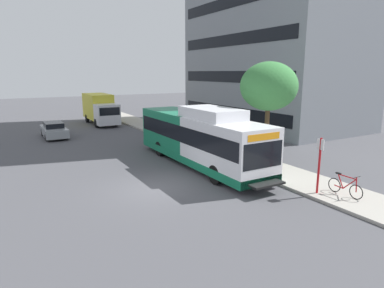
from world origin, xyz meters
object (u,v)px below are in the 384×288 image
Objects in this scene: bus_stop_sign_pole at (319,161)px; street_tree_near_stop at (269,87)px; bicycle_parked at (345,187)px; parked_car_far_lane at (54,130)px; box_truck_background at (100,108)px; transit_bus at (199,138)px.

street_tree_near_stop is at bearing 72.48° from bus_stop_sign_pole.
parked_car_far_lane is (-9.23, 22.09, 0.10)m from bicycle_parked.
street_tree_near_stop is 22.26m from box_truck_background.
bus_stop_sign_pole reaches higher than parked_car_far_lane.
bicycle_parked is (0.82, -0.85, -1.09)m from bus_stop_sign_pole.
bicycle_parked is at bearing -70.86° from transit_bus.
street_tree_near_stop reaches higher than bicycle_parked.
bicycle_parked is (2.81, -8.11, -1.14)m from transit_bus.
parked_car_far_lane is 0.64× the size of box_truck_background.
bicycle_parked is at bearing -46.09° from bus_stop_sign_pole.
parked_car_far_lane is at bearing 114.64° from transit_bus.
box_truck_background is (-2.78, 26.93, 0.09)m from bus_stop_sign_pole.
box_truck_background is (5.63, 5.69, 1.08)m from parked_car_far_lane.
parked_car_far_lane is at bearing 111.60° from bus_stop_sign_pole.
transit_bus is 15.42m from parked_car_far_lane.
bicycle_parked is 28.04m from box_truck_background.
street_tree_near_stop is at bearing -78.32° from box_truck_background.
street_tree_near_stop is (3.68, -1.92, 3.07)m from transit_bus.
transit_bus is 5.16m from street_tree_near_stop.
box_truck_background reaches higher than parked_car_far_lane.
street_tree_near_stop reaches higher than bus_stop_sign_pole.
street_tree_near_stop is 1.36× the size of parked_car_far_lane.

